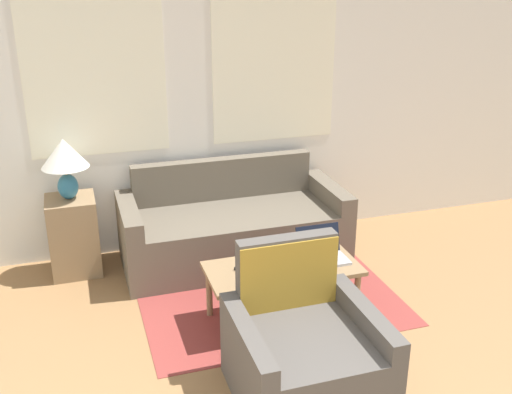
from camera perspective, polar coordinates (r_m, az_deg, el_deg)
wall_back at (r=5.13m, az=-5.40°, el=9.39°), size 6.97×0.06×2.60m
rug at (r=4.74m, az=0.40°, el=-8.40°), size 1.89×1.79×0.01m
couch at (r=5.08m, az=-2.28°, el=-3.00°), size 1.85×0.81×0.80m
armchair at (r=3.56m, az=4.50°, el=-14.61°), size 0.81×0.79×0.87m
side_table at (r=5.03m, az=-16.95°, el=-3.52°), size 0.38×0.38×0.64m
table_lamp at (r=4.81m, az=-17.77°, el=3.55°), size 0.36×0.36×0.48m
coffee_table at (r=4.16m, az=2.55°, el=-7.23°), size 1.05×0.50×0.41m
laptop at (r=4.24m, az=6.31°, el=-5.26°), size 0.32×0.26×0.22m
cup_navy at (r=4.09m, az=3.48°, el=-6.43°), size 0.10×0.10×0.07m
snack_bowl at (r=4.18m, az=1.55°, el=-5.70°), size 0.21×0.21×0.08m
tv_remote at (r=4.05m, az=-1.18°, el=-7.10°), size 0.10×0.15×0.02m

